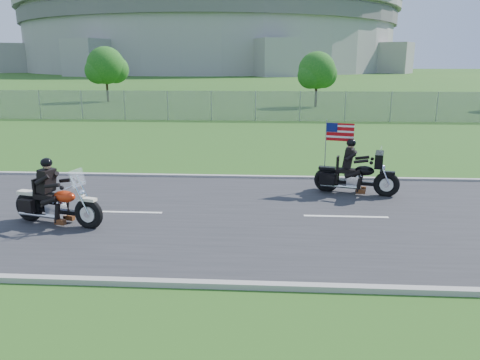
{
  "coord_description": "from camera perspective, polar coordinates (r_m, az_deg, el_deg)",
  "views": [
    {
      "loc": [
        1.94,
        -11.8,
        4.04
      ],
      "look_at": [
        1.21,
        0.0,
        0.99
      ],
      "focal_mm": 35.0,
      "sensor_mm": 36.0,
      "label": 1
    }
  ],
  "objects": [
    {
      "name": "curb_north",
      "position": [
        16.46,
        -3.32,
        0.41
      ],
      "size": [
        120.0,
        0.18,
        0.12
      ],
      "primitive_type": "cube",
      "color": "#9E9B93",
      "rests_on": "ground"
    },
    {
      "name": "fence",
      "position": [
        32.69,
        -8.82,
        8.97
      ],
      "size": [
        60.0,
        0.03,
        2.0
      ],
      "primitive_type": "cube",
      "color": "gray",
      "rests_on": "ground"
    },
    {
      "name": "motorcycle_follow",
      "position": [
        14.72,
        13.96,
        0.47
      ],
      "size": [
        2.54,
        1.13,
        2.15
      ],
      "rotation": [
        0.0,
        0.0,
        -0.25
      ],
      "color": "black",
      "rests_on": "ground"
    },
    {
      "name": "road",
      "position": [
        12.62,
        -5.49,
        -4.18
      ],
      "size": [
        120.0,
        8.0,
        0.04
      ],
      "primitive_type": "cube",
      "color": "#28282B",
      "rests_on": "ground"
    },
    {
      "name": "ground",
      "position": [
        12.63,
        -5.49,
        -4.27
      ],
      "size": [
        420.0,
        420.0,
        0.0
      ],
      "primitive_type": "plane",
      "color": "#214A17",
      "rests_on": "ground"
    },
    {
      "name": "curb_south",
      "position": [
        8.93,
        -9.6,
        -12.29
      ],
      "size": [
        120.0,
        0.18,
        0.12
      ],
      "primitive_type": "cube",
      "color": "#9E9B93",
      "rests_on": "ground"
    },
    {
      "name": "tree_fence_mid",
      "position": [
        48.53,
        -15.97,
        13.06
      ],
      "size": [
        3.96,
        3.69,
        5.3
      ],
      "color": "#382316",
      "rests_on": "ground"
    },
    {
      "name": "tree_fence_near",
      "position": [
        42.05,
        9.4,
        12.83
      ],
      "size": [
        3.52,
        3.28,
        4.75
      ],
      "color": "#382316",
      "rests_on": "ground"
    },
    {
      "name": "stadium",
      "position": [
        183.49,
        -3.48,
        18.06
      ],
      "size": [
        140.4,
        140.4,
        29.2
      ],
      "color": "#A3A099",
      "rests_on": "ground"
    },
    {
      "name": "motorcycle_lead",
      "position": [
        12.52,
        -21.49,
        -2.78
      ],
      "size": [
        2.53,
        1.05,
        1.73
      ],
      "rotation": [
        0.0,
        0.0,
        -0.26
      ],
      "color": "black",
      "rests_on": "ground"
    }
  ]
}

